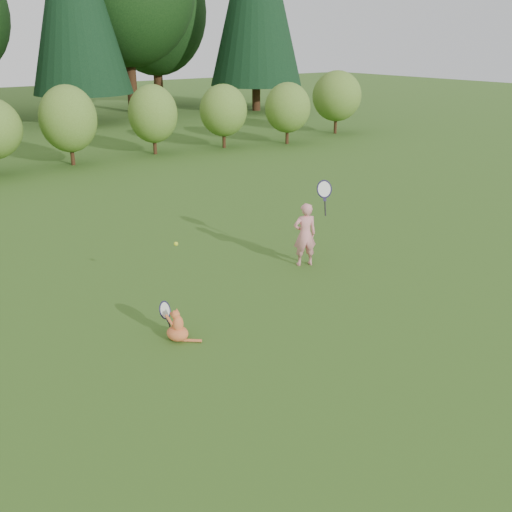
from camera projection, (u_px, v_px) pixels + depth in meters
ground at (275, 312)px, 9.47m from camera, size 100.00×100.00×0.00m
shrub_row at (30, 130)px, 18.71m from camera, size 28.00×3.00×2.80m
child at (306, 233)px, 11.19m from camera, size 0.78×0.57×1.90m
cat at (177, 324)px, 8.52m from camera, size 0.48×0.73×0.68m
tennis_ball at (176, 244)px, 9.40m from camera, size 0.07×0.07×0.07m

